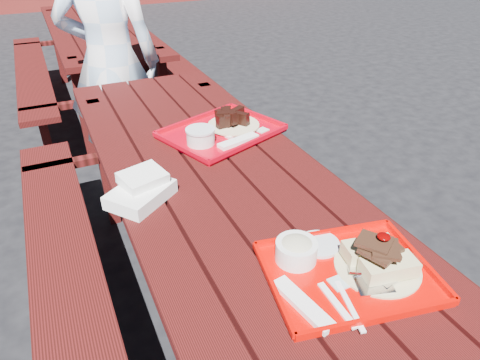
% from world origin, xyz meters
% --- Properties ---
extents(ground, '(60.00, 60.00, 0.00)m').
position_xyz_m(ground, '(0.00, 0.00, 0.00)').
color(ground, black).
rests_on(ground, ground).
extents(picnic_table_near, '(1.41, 2.40, 0.75)m').
position_xyz_m(picnic_table_near, '(-0.00, 0.00, 0.56)').
color(picnic_table_near, '#450D0D').
rests_on(picnic_table_near, ground).
extents(picnic_table_far, '(1.41, 2.40, 0.75)m').
position_xyz_m(picnic_table_far, '(-0.00, 2.80, 0.56)').
color(picnic_table_far, '#450D0D').
rests_on(picnic_table_far, ground).
extents(near_tray, '(0.47, 0.39, 0.13)m').
position_xyz_m(near_tray, '(0.10, -0.57, 0.78)').
color(near_tray, '#D20500').
rests_on(near_tray, picnic_table_near).
extents(far_tray, '(0.55, 0.49, 0.08)m').
position_xyz_m(far_tray, '(0.13, 0.31, 0.77)').
color(far_tray, '#BA0113').
rests_on(far_tray, picnic_table_near).
extents(white_cloth, '(0.25, 0.24, 0.08)m').
position_xyz_m(white_cloth, '(-0.29, -0.02, 0.78)').
color(white_cloth, white).
rests_on(white_cloth, picnic_table_near).
extents(person, '(0.69, 0.58, 1.61)m').
position_xyz_m(person, '(-0.12, 1.42, 0.81)').
color(person, '#B2D3F3').
rests_on(person, ground).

